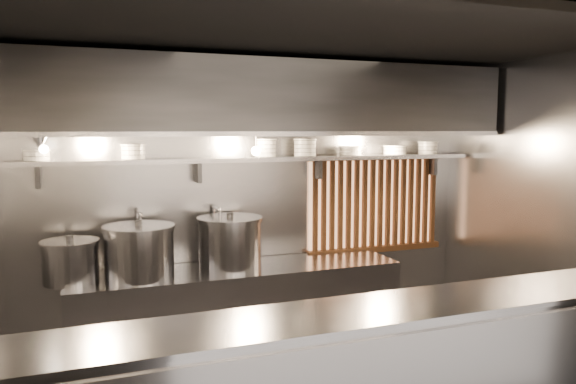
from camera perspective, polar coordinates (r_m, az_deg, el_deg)
ceiling at (r=4.12m, az=3.28°, el=15.35°), size 4.50×4.50×0.00m
wall_back at (r=5.53m, az=-3.18°, el=-1.51°), size 4.50×0.00×4.50m
wall_right at (r=5.45m, az=25.34°, el=-2.23°), size 0.00×3.00×3.00m
cooking_bench at (r=5.32m, az=-5.03°, el=-12.38°), size 3.00×0.70×0.90m
bowl_shelf at (r=5.31m, az=-2.62°, el=3.38°), size 4.40×0.34×0.04m
exhaust_hood at (r=5.10m, az=-1.87°, el=9.37°), size 4.40×0.81×0.65m
wood_screen at (r=6.01m, az=8.87°, el=-1.14°), size 1.56×0.09×1.04m
faucet_left at (r=5.18m, az=-14.95°, el=-3.29°), size 0.04×0.30×0.50m
faucet_right at (r=5.29m, az=-7.39°, el=-2.92°), size 0.04×0.30×0.50m
heat_lamp at (r=4.58m, az=-23.93°, el=4.71°), size 0.25×0.35×0.20m
pendant_bulb at (r=5.16m, az=-3.27°, el=4.20°), size 0.09×0.09×0.19m
stock_pot_left at (r=4.98m, az=-21.22°, el=-6.57°), size 0.61×0.61×0.39m
stock_pot_mid at (r=4.94m, az=-14.86°, el=-5.86°), size 0.63×0.63×0.49m
stock_pot_right at (r=5.14m, az=-5.89°, el=-5.12°), size 0.70×0.70×0.51m
bowl_stack_0 at (r=5.05m, az=-24.18°, el=3.44°), size 0.22×0.22×0.09m
bowl_stack_1 at (r=5.06m, az=-15.46°, el=3.98°), size 0.22×0.22×0.13m
bowl_stack_2 at (r=5.32m, az=-2.22°, el=4.52°), size 0.21×0.21×0.17m
bowl_stack_3 at (r=5.46m, az=1.74°, el=4.56°), size 0.23×0.23×0.17m
bowl_stack_4 at (r=5.67m, az=6.35°, el=4.21°), size 0.24×0.24×0.09m
bowl_stack_5 at (r=5.92m, az=10.80°, el=4.22°), size 0.24×0.24×0.09m
bowl_stack_6 at (r=6.14m, az=14.03°, el=4.40°), size 0.21×0.21×0.13m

